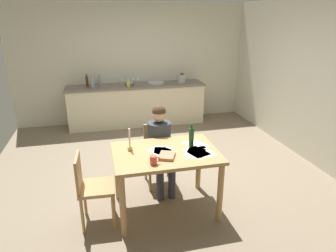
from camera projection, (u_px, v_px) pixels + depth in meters
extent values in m
cube|color=#7A6B56|center=(157.00, 170.00, 4.78)|extent=(5.20, 5.20, 0.04)
cube|color=beige|center=(133.00, 64.00, 6.69)|extent=(5.20, 0.12, 2.60)
cube|color=beige|center=(312.00, 81.00, 4.89)|extent=(0.12, 5.20, 2.60)
cube|color=beige|center=(137.00, 105.00, 6.66)|extent=(2.94, 0.60, 0.86)
cube|color=#72665B|center=(136.00, 86.00, 6.51)|extent=(2.98, 0.64, 0.04)
cube|color=tan|center=(165.00, 153.00, 3.53)|extent=(1.24, 0.88, 0.04)
cylinder|color=tan|center=(123.00, 207.00, 3.20)|extent=(0.07, 0.07, 0.76)
cylinder|color=tan|center=(220.00, 193.00, 3.45)|extent=(0.07, 0.07, 0.76)
cylinder|color=tan|center=(117.00, 173.00, 3.89)|extent=(0.07, 0.07, 0.76)
cylinder|color=tan|center=(199.00, 164.00, 4.14)|extent=(0.07, 0.07, 0.76)
cube|color=tan|center=(159.00, 155.00, 4.22)|extent=(0.41, 0.41, 0.04)
cube|color=tan|center=(156.00, 137.00, 4.31)|extent=(0.36, 0.04, 0.40)
cylinder|color=tan|center=(150.00, 177.00, 4.10)|extent=(0.04, 0.04, 0.44)
cylinder|color=tan|center=(174.00, 174.00, 4.18)|extent=(0.04, 0.04, 0.44)
cylinder|color=tan|center=(146.00, 166.00, 4.41)|extent=(0.04, 0.04, 0.44)
cylinder|color=tan|center=(168.00, 163.00, 4.49)|extent=(0.04, 0.04, 0.44)
cylinder|color=#333842|center=(159.00, 140.00, 4.12)|extent=(0.32, 0.32, 0.50)
sphere|color=#D8AD8C|center=(159.00, 115.00, 3.99)|extent=(0.20, 0.20, 0.20)
sphere|color=#473323|center=(159.00, 112.00, 3.98)|extent=(0.19, 0.19, 0.19)
cylinder|color=#383847|center=(157.00, 163.00, 4.01)|extent=(0.14, 0.38, 0.13)
cylinder|color=#383847|center=(160.00, 184.00, 3.91)|extent=(0.10, 0.10, 0.45)
cylinder|color=#383847|center=(168.00, 161.00, 4.05)|extent=(0.14, 0.38, 0.13)
cylinder|color=#383847|center=(172.00, 183.00, 3.95)|extent=(0.10, 0.10, 0.45)
cube|color=tan|center=(97.00, 187.00, 3.41)|extent=(0.42, 0.42, 0.04)
cube|color=tan|center=(78.00, 173.00, 3.31)|extent=(0.05, 0.36, 0.40)
cylinder|color=tan|center=(113.00, 212.00, 3.36)|extent=(0.04, 0.04, 0.45)
cylinder|color=tan|center=(113.00, 195.00, 3.68)|extent=(0.04, 0.04, 0.45)
cylinder|color=tan|center=(82.00, 215.00, 3.31)|extent=(0.04, 0.04, 0.45)
cylinder|color=tan|center=(85.00, 198.00, 3.62)|extent=(0.04, 0.04, 0.45)
cylinder|color=#D84C3F|center=(153.00, 160.00, 3.20)|extent=(0.08, 0.08, 0.10)
torus|color=#D84C3F|center=(157.00, 159.00, 3.21)|extent=(0.07, 0.01, 0.07)
cylinder|color=gold|center=(130.00, 148.00, 3.54)|extent=(0.06, 0.06, 0.05)
cylinder|color=white|center=(129.00, 138.00, 3.50)|extent=(0.02, 0.02, 0.23)
cube|color=#BE7655|center=(167.00, 156.00, 3.37)|extent=(0.24, 0.26, 0.03)
cube|color=white|center=(196.00, 145.00, 3.71)|extent=(0.31, 0.36, 0.00)
cube|color=white|center=(195.00, 153.00, 3.48)|extent=(0.33, 0.36, 0.00)
cube|color=white|center=(197.00, 152.00, 3.51)|extent=(0.30, 0.35, 0.00)
cube|color=white|center=(163.00, 152.00, 3.50)|extent=(0.28, 0.34, 0.00)
cube|color=white|center=(162.00, 151.00, 3.54)|extent=(0.35, 0.36, 0.00)
cube|color=white|center=(203.00, 152.00, 3.51)|extent=(0.27, 0.34, 0.00)
cylinder|color=#194C23|center=(191.00, 138.00, 3.63)|extent=(0.06, 0.06, 0.23)
cylinder|color=#194C23|center=(192.00, 126.00, 3.58)|extent=(0.03, 0.03, 0.06)
cylinder|color=#B2B7BC|center=(156.00, 83.00, 6.59)|extent=(0.36, 0.36, 0.04)
cylinder|color=silver|center=(155.00, 77.00, 6.70)|extent=(0.02, 0.02, 0.24)
cylinder|color=#593319|center=(87.00, 82.00, 6.29)|extent=(0.06, 0.06, 0.21)
cylinder|color=#593319|center=(86.00, 75.00, 6.24)|extent=(0.03, 0.03, 0.05)
cylinder|color=#8C999E|center=(92.00, 82.00, 6.17)|extent=(0.08, 0.08, 0.24)
cylinder|color=#8C999E|center=(92.00, 75.00, 6.12)|extent=(0.04, 0.04, 0.06)
cylinder|color=#8C999E|center=(100.00, 81.00, 6.38)|extent=(0.07, 0.07, 0.20)
cylinder|color=#8C999E|center=(99.00, 75.00, 6.34)|extent=(0.03, 0.03, 0.05)
ellipsoid|color=#668C99|center=(129.00, 83.00, 6.46)|extent=(0.20, 0.20, 0.09)
cylinder|color=#B7BABF|center=(182.00, 78.00, 6.70)|extent=(0.18, 0.18, 0.18)
cone|color=#262628|center=(182.00, 74.00, 6.66)|extent=(0.11, 0.11, 0.04)
cylinder|color=silver|center=(138.00, 83.00, 6.65)|extent=(0.06, 0.06, 0.00)
cylinder|color=silver|center=(138.00, 81.00, 6.64)|extent=(0.01, 0.01, 0.07)
cone|color=silver|center=(138.00, 78.00, 6.61)|extent=(0.07, 0.07, 0.08)
cylinder|color=silver|center=(133.00, 83.00, 6.63)|extent=(0.06, 0.06, 0.00)
cylinder|color=silver|center=(133.00, 82.00, 6.62)|extent=(0.01, 0.01, 0.07)
cone|color=silver|center=(133.00, 78.00, 6.59)|extent=(0.07, 0.07, 0.08)
cylinder|color=silver|center=(128.00, 84.00, 6.60)|extent=(0.06, 0.06, 0.00)
cylinder|color=silver|center=(128.00, 82.00, 6.59)|extent=(0.01, 0.01, 0.07)
cone|color=silver|center=(128.00, 78.00, 6.57)|extent=(0.07, 0.07, 0.08)
cylinder|color=silver|center=(122.00, 84.00, 6.57)|extent=(0.06, 0.06, 0.00)
cylinder|color=silver|center=(122.00, 82.00, 6.56)|extent=(0.01, 0.01, 0.07)
cone|color=silver|center=(121.00, 79.00, 6.53)|extent=(0.07, 0.07, 0.08)
cylinder|color=#F2CC4C|center=(128.00, 84.00, 6.31)|extent=(0.07, 0.07, 0.11)
torus|color=#F2CC4C|center=(130.00, 84.00, 6.31)|extent=(0.07, 0.01, 0.07)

